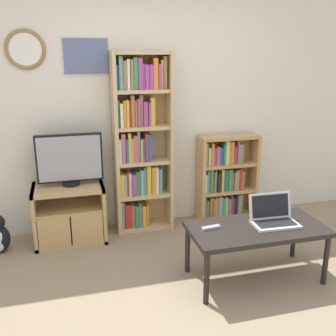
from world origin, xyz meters
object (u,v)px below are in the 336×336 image
Objects in this scene: television at (70,160)px; coffee_table at (256,232)px; bookshelf_tall at (140,143)px; remote_near_laptop at (211,227)px; laptop at (273,216)px; bookshelf_short at (224,179)px; tv_stand at (70,213)px.

television is 1.91m from coffee_table.
remote_near_laptop is (0.35, -1.19, -0.47)m from bookshelf_tall.
coffee_table is at bearing 72.84° from remote_near_laptop.
laptop is 2.36× the size of remote_near_laptop.
laptop is (-0.07, -1.23, 0.07)m from bookshelf_short.
bookshelf_tall is 1.09m from bookshelf_short.
remote_near_laptop is at bearing -45.67° from television.
bookshelf_tall is at bearing 128.89° from laptop.
bookshelf_short is at bearing 3.34° from television.
television reaches higher than laptop.
laptop is 0.55m from remote_near_laptop.
bookshelf_short is at bearing 89.01° from laptop.
tv_stand is at bearing -141.34° from remote_near_laptop.
bookshelf_short reaches higher than tv_stand.
bookshelf_tall reaches higher than television.
laptop reaches higher than coffee_table.
tv_stand is 1.01m from bookshelf_tall.
bookshelf_tall is (0.72, 0.09, 0.11)m from television.
tv_stand is at bearing -133.44° from television.
laptop is (0.16, 0.03, 0.11)m from coffee_table.
coffee_table is (-0.24, -1.26, -0.04)m from bookshelf_short.
television reaches higher than bookshelf_short.
tv_stand is 0.37× the size of bookshelf_tall.
bookshelf_tall is 1.54m from coffee_table.
bookshelf_short is (0.97, 0.01, -0.48)m from bookshelf_tall.
television is 1.65× the size of laptop.
coffee_table is at bearing -166.32° from laptop.
tv_stand is 1.87m from coffee_table.
television is 0.66× the size of bookshelf_short.
remote_near_laptop is (-0.38, 0.06, 0.06)m from coffee_table.
remote_near_laptop is at bearing -43.60° from tv_stand.
coffee_table is at bearing -36.92° from tv_stand.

